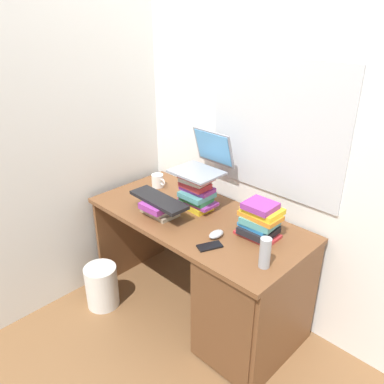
# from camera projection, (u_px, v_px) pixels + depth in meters

# --- Properties ---
(ground_plane) EXTENTS (6.00, 6.00, 0.00)m
(ground_plane) POSITION_uv_depth(u_px,v_px,m) (196.00, 307.00, 2.78)
(ground_plane) COLOR brown
(wall_back) EXTENTS (6.00, 0.06, 2.60)m
(wall_back) POSITION_uv_depth(u_px,v_px,m) (240.00, 115.00, 2.46)
(wall_back) COLOR white
(wall_back) RESTS_ON ground
(wall_left) EXTENTS (0.05, 6.00, 2.60)m
(wall_left) POSITION_uv_depth(u_px,v_px,m) (114.00, 104.00, 2.72)
(wall_left) COLOR silver
(wall_left) RESTS_ON ground
(desk) EXTENTS (1.41, 0.68, 0.73)m
(desk) POSITION_uv_depth(u_px,v_px,m) (237.00, 287.00, 2.37)
(desk) COLOR brown
(desk) RESTS_ON ground
(book_stack_tall) EXTENTS (0.24, 0.18, 0.24)m
(book_stack_tall) POSITION_uv_depth(u_px,v_px,m) (196.00, 191.00, 2.52)
(book_stack_tall) COLOR yellow
(book_stack_tall) RESTS_ON desk
(book_stack_keyboard_riser) EXTENTS (0.23, 0.19, 0.09)m
(book_stack_keyboard_riser) POSITION_uv_depth(u_px,v_px,m) (159.00, 208.00, 2.47)
(book_stack_keyboard_riser) COLOR gray
(book_stack_keyboard_riser) RESTS_ON desk
(book_stack_side) EXTENTS (0.24, 0.19, 0.21)m
(book_stack_side) POSITION_uv_depth(u_px,v_px,m) (260.00, 220.00, 2.23)
(book_stack_side) COLOR #B22D33
(book_stack_side) RESTS_ON desk
(laptop) EXTENTS (0.30, 0.32, 0.24)m
(laptop) POSITION_uv_depth(u_px,v_px,m) (204.00, 162.00, 2.48)
(laptop) COLOR gray
(laptop) RESTS_ON book_stack_tall
(keyboard) EXTENTS (0.43, 0.16, 0.02)m
(keyboard) POSITION_uv_depth(u_px,v_px,m) (159.00, 200.00, 2.45)
(keyboard) COLOR black
(keyboard) RESTS_ON book_stack_keyboard_riser
(computer_mouse) EXTENTS (0.06, 0.10, 0.04)m
(computer_mouse) POSITION_uv_depth(u_px,v_px,m) (216.00, 234.00, 2.25)
(computer_mouse) COLOR #A5A8AD
(computer_mouse) RESTS_ON desk
(mug) EXTENTS (0.12, 0.08, 0.09)m
(mug) POSITION_uv_depth(u_px,v_px,m) (158.00, 181.00, 2.84)
(mug) COLOR white
(mug) RESTS_ON desk
(water_bottle) EXTENTS (0.06, 0.06, 0.17)m
(water_bottle) POSITION_uv_depth(u_px,v_px,m) (265.00, 253.00, 1.97)
(water_bottle) COLOR #999EA5
(water_bottle) RESTS_ON desk
(cell_phone) EXTENTS (0.12, 0.15, 0.01)m
(cell_phone) POSITION_uv_depth(u_px,v_px,m) (210.00, 246.00, 2.16)
(cell_phone) COLOR black
(cell_phone) RESTS_ON desk
(wastebasket) EXTENTS (0.22, 0.22, 0.31)m
(wastebasket) POSITION_uv_depth(u_px,v_px,m) (102.00, 286.00, 2.75)
(wastebasket) COLOR silver
(wastebasket) RESTS_ON ground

